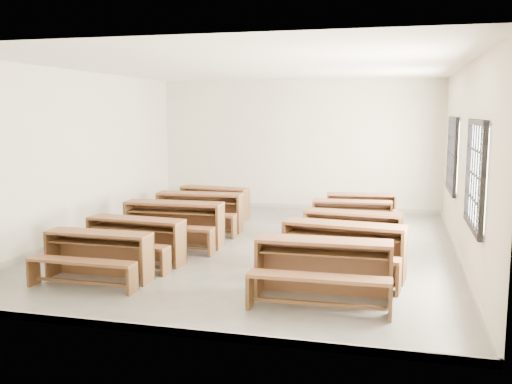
% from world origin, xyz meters
% --- Properties ---
extents(room, '(8.50, 8.50, 3.20)m').
position_xyz_m(room, '(0.09, 0.00, 2.14)').
color(room, slate).
rests_on(room, ground).
extents(desk_set_0, '(1.57, 0.82, 0.71)m').
position_xyz_m(desk_set_0, '(-1.71, -2.57, 0.41)').
color(desk_set_0, brown).
rests_on(desk_set_0, ground).
extents(desk_set_1, '(1.67, 0.95, 0.73)m').
position_xyz_m(desk_set_1, '(-1.62, -1.57, 0.42)').
color(desk_set_1, brown).
rests_on(desk_set_1, ground).
extents(desk_set_2, '(1.82, 0.98, 0.81)m').
position_xyz_m(desk_set_2, '(-1.46, -0.34, 0.47)').
color(desk_set_2, brown).
rests_on(desk_set_2, ground).
extents(desk_set_3, '(1.78, 0.99, 0.78)m').
position_xyz_m(desk_set_3, '(-1.46, 1.03, 0.46)').
color(desk_set_3, brown).
rests_on(desk_set_3, ground).
extents(desk_set_4, '(1.67, 1.00, 0.71)m').
position_xyz_m(desk_set_4, '(-1.62, 2.42, 0.42)').
color(desk_set_4, brown).
rests_on(desk_set_4, ground).
extents(desk_set_5, '(1.77, 0.95, 0.79)m').
position_xyz_m(desk_set_5, '(1.56, -2.64, 0.46)').
color(desk_set_5, brown).
rests_on(desk_set_5, ground).
extents(desk_set_6, '(1.88, 1.13, 0.80)m').
position_xyz_m(desk_set_6, '(1.71, -1.56, 0.47)').
color(desk_set_6, brown).
rests_on(desk_set_6, ground).
extents(desk_set_7, '(1.71, 1.00, 0.74)m').
position_xyz_m(desk_set_7, '(1.73, -0.19, 0.43)').
color(desk_set_7, brown).
rests_on(desk_set_7, ground).
extents(desk_set_8, '(1.58, 0.90, 0.69)m').
position_xyz_m(desk_set_8, '(1.60, 1.34, 0.40)').
color(desk_set_8, brown).
rests_on(desk_set_8, ground).
extents(desk_set_9, '(1.55, 0.93, 0.66)m').
position_xyz_m(desk_set_9, '(1.69, 2.58, 0.39)').
color(desk_set_9, brown).
rests_on(desk_set_9, ground).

